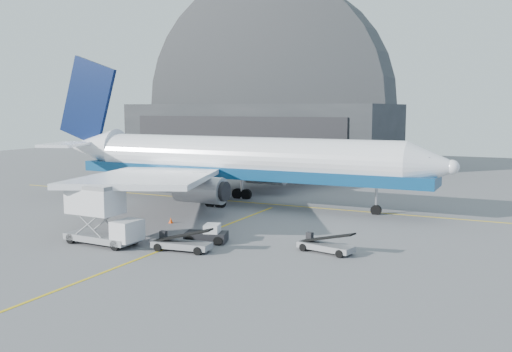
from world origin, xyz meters
The scene contains 9 objects.
ground centered at (0.00, 0.00, 0.00)m, with size 200.00×200.00×0.00m, color #565659.
taxi_lines centered at (0.00, 12.67, 0.01)m, with size 80.00×42.12×0.02m.
hangar centered at (-22.00, 64.95, 9.54)m, with size 50.00×28.30×28.00m.
airliner centered at (-6.06, 18.88, 5.14)m, with size 52.31×50.73×18.36m.
catering_truck centered at (-5.71, -4.13, 2.37)m, with size 6.93×2.92×4.68m.
pushback_tug centered at (1.96, 0.21, 0.61)m, with size 3.90×2.89×1.61m.
belt_loader_a centered at (1.54, -3.16, 0.60)m, with size 5.16×2.24×1.94m.
belt_loader_b centered at (12.03, 1.32, 0.56)m, with size 4.90×2.46×1.83m.
traffic_cone centered at (-5.44, 5.67, 0.27)m, with size 0.39×0.39×0.57m.
Camera 1 is at (26.08, -40.55, 11.33)m, focal length 40.00 mm.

